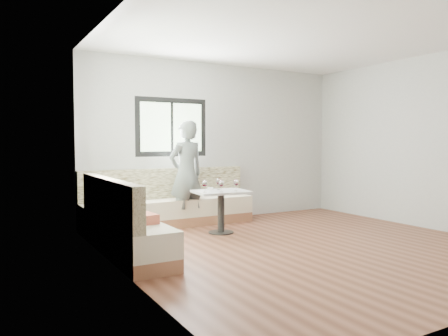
% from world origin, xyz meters
% --- Properties ---
extents(room, '(5.01, 5.01, 2.81)m').
position_xyz_m(room, '(-0.08, 0.08, 1.41)').
color(room, brown).
rests_on(room, ground).
extents(banquette, '(2.90, 2.80, 0.95)m').
position_xyz_m(banquette, '(-1.59, 1.63, 0.33)').
color(banquette, '#8E593D').
rests_on(banquette, ground).
extents(table, '(0.86, 0.71, 0.65)m').
position_xyz_m(table, '(-0.58, 1.34, 0.49)').
color(table, black).
rests_on(table, ground).
extents(person, '(0.69, 0.51, 1.75)m').
position_xyz_m(person, '(-0.82, 2.07, 0.87)').
color(person, '#59605C').
rests_on(person, ground).
extents(olive_ramekin, '(0.10, 0.10, 0.04)m').
position_xyz_m(olive_ramekin, '(-0.69, 1.48, 0.67)').
color(olive_ramekin, white).
rests_on(olive_ramekin, table).
extents(wine_glass_a, '(0.08, 0.08, 0.18)m').
position_xyz_m(wine_glass_a, '(-0.90, 1.25, 0.78)').
color(wine_glass_a, white).
rests_on(wine_glass_a, table).
extents(wine_glass_b, '(0.08, 0.08, 0.18)m').
position_xyz_m(wine_glass_b, '(-0.67, 1.16, 0.78)').
color(wine_glass_b, white).
rests_on(wine_glass_b, table).
extents(wine_glass_c, '(0.08, 0.08, 0.18)m').
position_xyz_m(wine_glass_c, '(-0.41, 1.17, 0.78)').
color(wine_glass_c, white).
rests_on(wine_glass_c, table).
extents(wine_glass_d, '(0.08, 0.08, 0.18)m').
position_xyz_m(wine_glass_d, '(-0.55, 1.47, 0.78)').
color(wine_glass_d, white).
rests_on(wine_glass_d, table).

